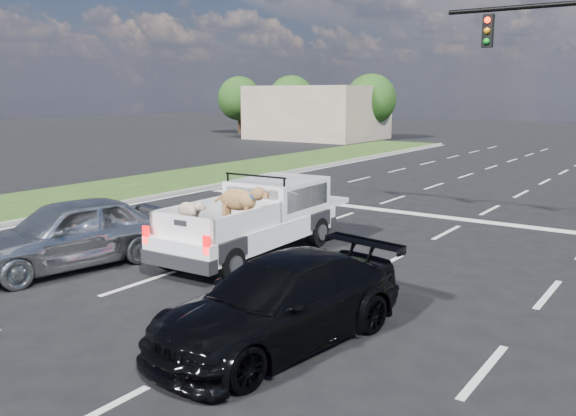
{
  "coord_description": "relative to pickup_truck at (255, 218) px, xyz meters",
  "views": [
    {
      "loc": [
        7.5,
        -8.05,
        3.81
      ],
      "look_at": [
        0.54,
        2.0,
        1.5
      ],
      "focal_mm": 38.0,
      "sensor_mm": 36.0,
      "label": 1
    }
  ],
  "objects": [
    {
      "name": "ground",
      "position": [
        1.2,
        -3.16,
        -0.9
      ],
      "size": [
        160.0,
        160.0,
        0.0
      ],
      "primitive_type": "plane",
      "color": "black",
      "rests_on": "ground"
    },
    {
      "name": "road_markings",
      "position": [
        1.2,
        3.41,
        -0.89
      ],
      "size": [
        17.75,
        60.0,
        0.01
      ],
      "color": "silver",
      "rests_on": "ground"
    },
    {
      "name": "grass_median_left",
      "position": [
        -10.3,
        2.84,
        -0.85
      ],
      "size": [
        5.0,
        60.0,
        0.1
      ],
      "primitive_type": "cube",
      "color": "#234214",
      "rests_on": "ground"
    },
    {
      "name": "curb_left",
      "position": [
        -7.85,
        2.84,
        -0.83
      ],
      "size": [
        0.15,
        60.0,
        0.14
      ],
      "primitive_type": "cube",
      "color": "#A49C96",
      "rests_on": "ground"
    },
    {
      "name": "building_left",
      "position": [
        -18.8,
        32.84,
        1.3
      ],
      "size": [
        10.0,
        8.0,
        4.4
      ],
      "primitive_type": "cube",
      "color": "#C0AE93",
      "rests_on": "ground"
    },
    {
      "name": "tree_far_a",
      "position": [
        -28.8,
        34.84,
        2.39
      ],
      "size": [
        4.2,
        4.2,
        5.4
      ],
      "color": "#332114",
      "rests_on": "ground"
    },
    {
      "name": "tree_far_b",
      "position": [
        -22.8,
        34.84,
        2.39
      ],
      "size": [
        4.2,
        4.2,
        5.4
      ],
      "color": "#332114",
      "rests_on": "ground"
    },
    {
      "name": "tree_far_c",
      "position": [
        -14.8,
        34.84,
        2.39
      ],
      "size": [
        4.2,
        4.2,
        5.4
      ],
      "color": "#332114",
      "rests_on": "ground"
    },
    {
      "name": "pickup_truck",
      "position": [
        0.0,
        0.0,
        0.0
      ],
      "size": [
        2.08,
        5.19,
        1.92
      ],
      "rotation": [
        0.0,
        0.0,
        0.03
      ],
      "color": "black",
      "rests_on": "ground"
    },
    {
      "name": "silver_sedan",
      "position": [
        -2.7,
        -3.21,
        -0.12
      ],
      "size": [
        2.68,
        4.83,
        1.55
      ],
      "primitive_type": "imported",
      "rotation": [
        0.0,
        0.0,
        -0.19
      ],
      "color": "#A8ABAF",
      "rests_on": "ground"
    },
    {
      "name": "black_coupe",
      "position": [
        3.55,
        -3.97,
        -0.23
      ],
      "size": [
        2.55,
        4.8,
        1.32
      ],
      "primitive_type": "imported",
      "rotation": [
        0.0,
        0.0,
        -0.16
      ],
      "color": "black",
      "rests_on": "ground"
    }
  ]
}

